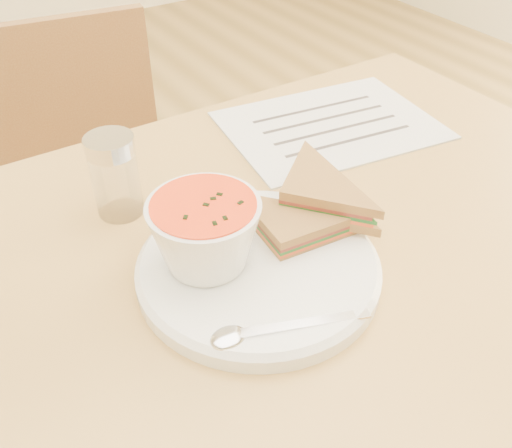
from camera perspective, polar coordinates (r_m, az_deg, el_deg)
dining_table at (r=0.91m, az=1.68°, el=-21.07°), size 1.00×0.70×0.75m
chair_far at (r=1.23m, az=-14.96°, el=-0.99°), size 0.40×0.40×0.80m
plate at (r=0.59m, az=0.23°, el=-4.51°), size 0.30×0.30×0.02m
soup_bowl at (r=0.56m, az=-5.08°, el=-1.26°), size 0.13×0.13×0.08m
sandwich_half_a at (r=0.58m, az=2.46°, el=-3.12°), size 0.11×0.11×0.03m
sandwich_half_b at (r=0.61m, az=2.28°, el=1.92°), size 0.16×0.16×0.03m
spoon at (r=0.52m, az=2.84°, el=-10.32°), size 0.18×0.09×0.01m
paper_menu at (r=0.86m, az=7.43°, el=9.78°), size 0.33×0.26×0.00m
condiment_shaker at (r=0.67m, az=-13.91°, el=4.68°), size 0.07×0.07×0.10m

